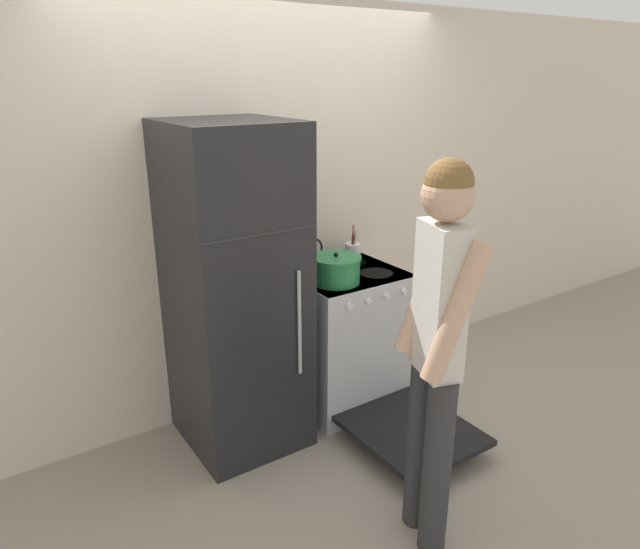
# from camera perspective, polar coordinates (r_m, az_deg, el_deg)

# --- Properties ---
(ground_plane) EXTENTS (14.00, 14.00, 0.00)m
(ground_plane) POSITION_cam_1_polar(r_m,az_deg,el_deg) (4.15, -4.00, -11.15)
(ground_plane) COLOR gray
(wall_back) EXTENTS (10.00, 0.06, 2.55)m
(wall_back) POSITION_cam_1_polar(r_m,az_deg,el_deg) (3.69, -4.70, 6.36)
(wall_back) COLOR beige
(wall_back) RESTS_ON ground_plane
(refrigerator) EXTENTS (0.65, 0.72, 1.89)m
(refrigerator) POSITION_cam_1_polar(r_m,az_deg,el_deg) (3.26, -8.48, -1.68)
(refrigerator) COLOR black
(refrigerator) RESTS_ON ground_plane
(stove_range) EXTENTS (0.71, 1.40, 0.91)m
(stove_range) POSITION_cam_1_polar(r_m,az_deg,el_deg) (3.80, 2.63, -6.39)
(stove_range) COLOR silver
(stove_range) RESTS_ON ground_plane
(dutch_oven_pot) EXTENTS (0.35, 0.31, 0.19)m
(dutch_oven_pot) POSITION_cam_1_polar(r_m,az_deg,el_deg) (3.43, 1.59, 0.52)
(dutch_oven_pot) COLOR #237A42
(dutch_oven_pot) RESTS_ON stove_range
(tea_kettle) EXTENTS (0.24, 0.19, 0.22)m
(tea_kettle) POSITION_cam_1_polar(r_m,az_deg,el_deg) (3.66, -0.68, 1.31)
(tea_kettle) COLOR silver
(tea_kettle) RESTS_ON stove_range
(utensil_jar) EXTENTS (0.11, 0.11, 0.26)m
(utensil_jar) POSITION_cam_1_polar(r_m,az_deg,el_deg) (3.84, 3.30, 2.30)
(utensil_jar) COLOR silver
(utensil_jar) RESTS_ON stove_range
(person) EXTENTS (0.37, 0.43, 1.81)m
(person) POSITION_cam_1_polar(r_m,az_deg,el_deg) (2.50, 11.61, -6.54)
(person) COLOR #2D2D30
(person) RESTS_ON ground_plane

